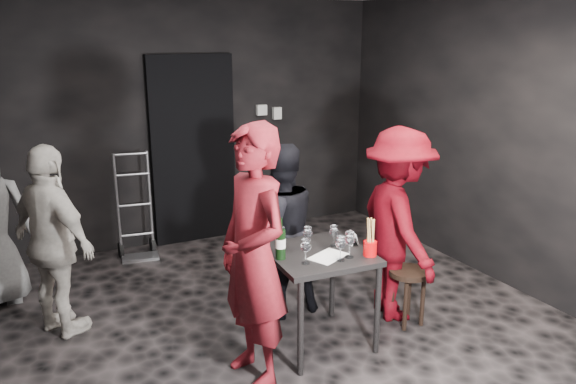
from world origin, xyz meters
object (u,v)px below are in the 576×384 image
man_maroon (398,218)px  bystander_cream (54,241)px  server_red (253,233)px  woman_black (279,233)px  tasting_table (319,264)px  wine_bottle (280,243)px  breadstick_cup (370,238)px  hand_truck (137,238)px  stool (408,282)px

man_maroon → bystander_cream: bearing=80.8°
server_red → woman_black: size_ratio=1.48×
tasting_table → wine_bottle: wine_bottle is taller
tasting_table → man_maroon: bearing=7.9°
server_red → wine_bottle: (0.29, 0.20, -0.19)m
breadstick_cup → hand_truck: bearing=113.6°
tasting_table → man_maroon: 0.84m
stool → tasting_table: bearing=175.4°
stool → breadstick_cup: breadstick_cup is taller
wine_bottle → server_red: bearing=-145.9°
woman_black → wine_bottle: bearing=63.4°
hand_truck → breadstick_cup: 2.94m
server_red → wine_bottle: 0.40m
woman_black → wine_bottle: size_ratio=4.70×
bystander_cream → man_maroon: bearing=-140.2°
bystander_cream → breadstick_cup: bearing=-152.2°
tasting_table → server_red: size_ratio=0.36×
wine_bottle → breadstick_cup: 0.65m
man_maroon → hand_truck: bearing=47.2°
wine_bottle → breadstick_cup: same height
server_red → bystander_cream: server_red is taller
woman_black → bystander_cream: 1.76m
server_red → man_maroon: size_ratio=1.23×
tasting_table → breadstick_cup: size_ratio=2.46×
woman_black → wine_bottle: (-0.27, -0.58, 0.15)m
server_red → wine_bottle: server_red is taller
stool → server_red: size_ratio=0.22×
hand_truck → server_red: 2.73m
server_red → bystander_cream: bearing=-144.3°
man_maroon → bystander_cream: 2.71m
stool → server_red: (-1.41, -0.12, 0.69)m
woman_black → man_maroon: man_maroon is taller
wine_bottle → breadstick_cup: bearing=-21.6°
tasting_table → man_maroon: man_maroon is taller
hand_truck → tasting_table: hand_truck is taller
hand_truck → server_red: bearing=-76.0°
hand_truck → wine_bottle: (0.54, -2.38, 0.66)m
stool → wine_bottle: size_ratio=1.54×
hand_truck → wine_bottle: hand_truck is taller
tasting_table → woman_black: bearing=94.0°
hand_truck → man_maroon: man_maroon is taller
server_red → woman_black: bearing=137.6°
stool → wine_bottle: bearing=176.1°
server_red → stool: bearing=88.5°
tasting_table → stool: bearing=-4.6°
hand_truck → man_maroon: size_ratio=0.66×
stool → bystander_cream: 2.81m
wine_bottle → man_maroon: bearing=5.3°
man_maroon → stool: bearing=-169.8°
tasting_table → bystander_cream: bearing=148.7°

